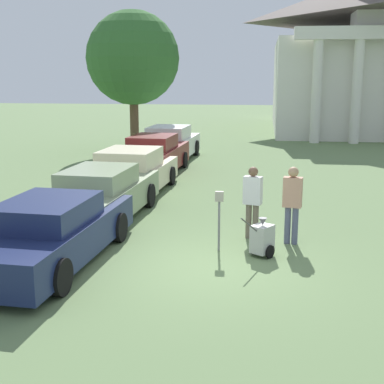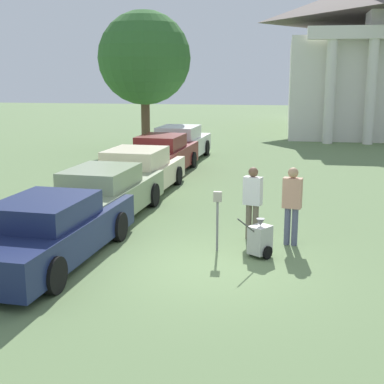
{
  "view_description": "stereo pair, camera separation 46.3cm",
  "coord_description": "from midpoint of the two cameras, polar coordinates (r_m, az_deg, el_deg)",
  "views": [
    {
      "loc": [
        1.05,
        -10.23,
        3.8
      ],
      "look_at": [
        -0.6,
        1.95,
        1.1
      ],
      "focal_mm": 50.0,
      "sensor_mm": 36.0,
      "label": 1
    },
    {
      "loc": [
        1.51,
        -10.16,
        3.8
      ],
      "look_at": [
        -0.6,
        1.95,
        1.1
      ],
      "focal_mm": 50.0,
      "sensor_mm": 36.0,
      "label": 2
    }
  ],
  "objects": [
    {
      "name": "parked_car_white",
      "position": [
        24.37,
        -2.94,
        5.11
      ],
      "size": [
        2.24,
        5.2,
        1.55
      ],
      "rotation": [
        0.0,
        0.0,
        -0.06
      ],
      "color": "silver",
      "rests_on": "ground_plane"
    },
    {
      "name": "parking_meter",
      "position": [
        11.64,
        1.78,
        -1.88
      ],
      "size": [
        0.18,
        0.09,
        1.34
      ],
      "color": "slate",
      "rests_on": "ground_plane"
    },
    {
      "name": "church",
      "position": [
        39.25,
        16.86,
        14.01
      ],
      "size": [
        11.14,
        15.99,
        19.94
      ],
      "color": "silver",
      "rests_on": "ground_plane"
    },
    {
      "name": "person_worker",
      "position": [
        12.55,
        5.43,
        -0.65
      ],
      "size": [
        0.47,
        0.33,
        1.72
      ],
      "rotation": [
        0.0,
        0.0,
        2.85
      ],
      "color": "#665B4C",
      "rests_on": "ground_plane"
    },
    {
      "name": "parked_car_cream",
      "position": [
        17.54,
        -7.2,
        2.01
      ],
      "size": [
        2.28,
        5.1,
        1.47
      ],
      "rotation": [
        0.0,
        0.0,
        -0.06
      ],
      "color": "beige",
      "rests_on": "ground_plane"
    },
    {
      "name": "parked_car_navy",
      "position": [
        11.38,
        -15.83,
        -4.18
      ],
      "size": [
        2.18,
        5.23,
        1.37
      ],
      "rotation": [
        0.0,
        0.0,
        -0.06
      ],
      "color": "#19234C",
      "rests_on": "ground_plane"
    },
    {
      "name": "shade_tree",
      "position": [
        27.33,
        -6.82,
        13.99
      ],
      "size": [
        4.61,
        4.61,
        6.93
      ],
      "color": "brown",
      "rests_on": "ground_plane"
    },
    {
      "name": "ground_plane",
      "position": [
        10.95,
        0.52,
        -7.91
      ],
      "size": [
        120.0,
        120.0,
        0.0
      ],
      "primitive_type": "plane",
      "color": "#607A4C"
    },
    {
      "name": "parked_car_maroon",
      "position": [
        20.99,
        -4.69,
        3.87
      ],
      "size": [
        2.13,
        5.11,
        1.52
      ],
      "rotation": [
        0.0,
        0.0,
        -0.06
      ],
      "color": "maroon",
      "rests_on": "ground_plane"
    },
    {
      "name": "person_supervisor",
      "position": [
        12.25,
        9.59,
        -0.87
      ],
      "size": [
        0.45,
        0.3,
        1.79
      ],
      "rotation": [
        0.0,
        0.0,
        2.95
      ],
      "color": "#515670",
      "rests_on": "ground_plane"
    },
    {
      "name": "parked_car_sage",
      "position": [
        14.41,
        -10.58,
        -0.38
      ],
      "size": [
        2.15,
        5.3,
        1.43
      ],
      "rotation": [
        0.0,
        0.0,
        -0.06
      ],
      "color": "gray",
      "rests_on": "ground_plane"
    },
    {
      "name": "equipment_cart",
      "position": [
        11.48,
        6.34,
        -4.98
      ],
      "size": [
        0.72,
        0.92,
        1.0
      ],
      "rotation": [
        0.0,
        0.0,
        -0.6
      ],
      "color": "#B2B2AD",
      "rests_on": "ground_plane"
    }
  ]
}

